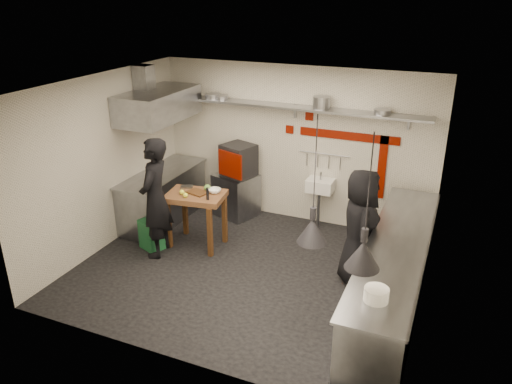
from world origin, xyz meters
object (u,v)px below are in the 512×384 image
at_px(chef_left, 155,198).
at_px(chef_right, 360,228).
at_px(green_bin, 154,233).
at_px(prep_table, 197,219).
at_px(oven_stand, 236,195).
at_px(combi_oven, 239,160).

relative_size(chef_left, chef_right, 1.12).
distance_m(green_bin, prep_table, 0.75).
bearing_deg(chef_left, oven_stand, 152.45).
relative_size(oven_stand, chef_right, 0.46).
xyz_separation_m(oven_stand, prep_table, (-0.09, -1.33, 0.06)).
bearing_deg(oven_stand, prep_table, -74.53).
height_order(green_bin, prep_table, prep_table).
height_order(green_bin, chef_left, chef_left).
xyz_separation_m(green_bin, chef_left, (0.19, -0.13, 0.72)).
relative_size(green_bin, prep_table, 0.54).
height_order(combi_oven, prep_table, combi_oven).
xyz_separation_m(oven_stand, chef_left, (-0.52, -1.83, 0.57)).
height_order(prep_table, chef_left, chef_left).
distance_m(oven_stand, chef_left, 1.98).
distance_m(green_bin, chef_left, 0.75).
height_order(oven_stand, chef_left, chef_left).
bearing_deg(prep_table, chef_left, -139.05).
bearing_deg(chef_right, combi_oven, 41.56).
xyz_separation_m(oven_stand, combi_oven, (0.06, 0.01, 0.69)).
bearing_deg(chef_right, green_bin, 75.74).
height_order(oven_stand, chef_right, chef_right).
distance_m(prep_table, chef_right, 2.71).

